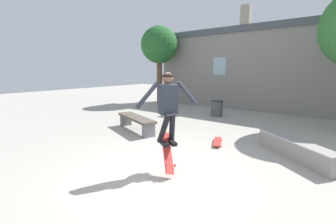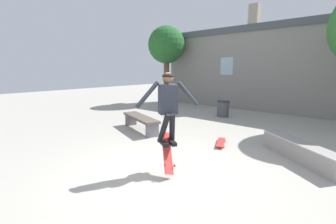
# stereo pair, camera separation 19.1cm
# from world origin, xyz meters

# --- Properties ---
(ground_plane) EXTENTS (40.00, 40.00, 0.00)m
(ground_plane) POSITION_xyz_m (0.00, 0.00, 0.00)
(ground_plane) COLOR #A39E93
(building_backdrop) EXTENTS (13.50, 0.52, 5.10)m
(building_backdrop) POSITION_xyz_m (-0.01, 8.22, 2.16)
(building_backdrop) COLOR gray
(building_backdrop) RESTS_ON ground_plane
(tree_left) EXTENTS (2.11, 2.11, 4.49)m
(tree_left) POSITION_xyz_m (-5.92, 6.97, 3.38)
(tree_left) COLOR brown
(tree_left) RESTS_ON ground_plane
(park_bench) EXTENTS (2.04, 1.09, 0.49)m
(park_bench) POSITION_xyz_m (-2.67, 1.85, 0.37)
(park_bench) COLOR brown
(park_bench) RESTS_ON ground_plane
(skate_ledge) EXTENTS (1.89, 1.57, 0.44)m
(skate_ledge) POSITION_xyz_m (1.97, 2.43, 0.22)
(skate_ledge) COLOR gray
(skate_ledge) RESTS_ON ground_plane
(trash_bin) EXTENTS (0.55, 0.55, 0.70)m
(trash_bin) POSITION_xyz_m (-1.61, 5.77, 0.37)
(trash_bin) COLOR #47474C
(trash_bin) RESTS_ON ground_plane
(skater) EXTENTS (0.74, 1.12, 1.41)m
(skater) POSITION_xyz_m (0.09, 0.05, 1.42)
(skater) COLOR #282D38
(skateboard_flipping) EXTENTS (0.46, 0.52, 0.75)m
(skateboard_flipping) POSITION_xyz_m (0.12, -0.01, 0.45)
(skateboard_flipping) COLOR red
(skateboard_resting) EXTENTS (0.50, 0.83, 0.08)m
(skateboard_resting) POSITION_xyz_m (0.10, 2.28, 0.07)
(skateboard_resting) COLOR red
(skateboard_resting) RESTS_ON ground_plane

